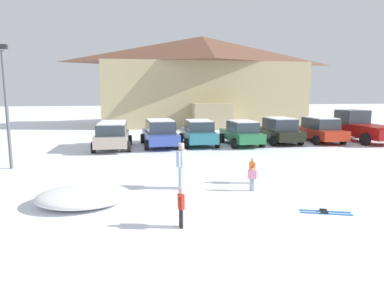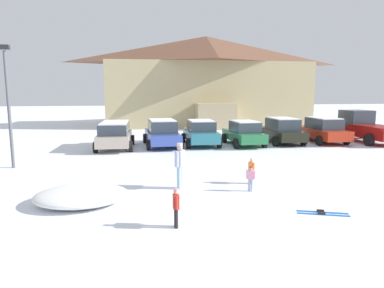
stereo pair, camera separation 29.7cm
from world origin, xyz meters
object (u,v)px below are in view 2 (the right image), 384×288
parked_black_sedan (281,130)px  pair_of_skis (322,213)px  parked_red_sedan (322,130)px  pickup_truck (364,127)px  parked_blue_hatchback (162,133)px  skier_child_in_pink_snowsuit (251,177)px  parked_green_coupe (244,133)px  lamp_post (8,100)px  skier_child_in_red_jacket (176,205)px  plowed_snow_pile (82,195)px  parked_teal_hatchback (201,132)px  skier_child_in_orange_jacket (251,169)px  skier_adult_in_blue_parka (180,163)px  parked_beige_suv (115,134)px  ski_lodge (206,80)px

parked_black_sedan → pair_of_skis: parked_black_sedan is taller
pair_of_skis → parked_red_sedan: bearing=60.3°
parked_black_sedan → pickup_truck: 6.04m
parked_blue_hatchback → skier_child_in_pink_snowsuit: parked_blue_hatchback is taller
parked_green_coupe → lamp_post: size_ratio=0.75×
skier_child_in_red_jacket → plowed_snow_pile: size_ratio=0.36×
parked_teal_hatchback → plowed_snow_pile: (-5.88, -10.98, -0.58)m
skier_child_in_orange_jacket → skier_adult_in_blue_parka: size_ratio=0.59×
parked_beige_suv → parked_green_coupe: (8.23, -0.06, -0.08)m
pickup_truck → skier_child_in_red_jacket: (-14.80, -13.26, -0.40)m
parked_blue_hatchback → lamp_post: size_ratio=0.87×
parked_red_sedan → plowed_snow_pile: 18.19m
parked_green_coupe → pickup_truck: bearing=2.3°
parked_black_sedan → pair_of_skis: 13.93m
parked_beige_suv → pair_of_skis: (6.58, -12.65, -0.87)m
ski_lodge → skier_child_in_orange_jacket: (-3.05, -23.76, -4.08)m
pickup_truck → skier_child_in_pink_snowsuit: size_ratio=6.25×
pickup_truck → parked_black_sedan: bearing=178.0°
parked_beige_suv → lamp_post: (-4.33, -4.79, 2.21)m
skier_child_in_orange_jacket → parked_teal_hatchback: bearing=91.0°
skier_child_in_red_jacket → plowed_snow_pile: bearing=138.5°
parked_black_sedan → skier_child_in_pink_snowsuit: size_ratio=5.00×
skier_child_in_orange_jacket → skier_child_in_red_jacket: (-3.32, -3.79, 0.03)m
parked_blue_hatchback → skier_adult_in_blue_parka: 9.82m
parked_teal_hatchback → pair_of_skis: (1.13, -13.07, -0.82)m
parked_beige_suv → parked_blue_hatchback: 2.96m
skier_child_in_red_jacket → parked_blue_hatchback: bearing=87.3°
parked_green_coupe → skier_adult_in_blue_parka: 10.78m
parked_blue_hatchback → skier_child_in_red_jacket: 13.40m
skier_adult_in_blue_parka → plowed_snow_pile: size_ratio=0.57×
ski_lodge → skier_adult_in_blue_parka: bearing=-103.7°
pickup_truck → lamp_post: 22.13m
skier_adult_in_blue_parka → pickup_truck: bearing=34.2°
ski_lodge → skier_child_in_red_jacket: bearing=-103.0°
parked_black_sedan → lamp_post: 16.44m
pickup_truck → lamp_post: lamp_post is taller
parked_red_sedan → pickup_truck: bearing=-2.8°
ski_lodge → skier_child_in_orange_jacket: 24.30m
parked_teal_hatchback → parked_red_sedan: size_ratio=0.90×
parked_blue_hatchback → skier_child_in_pink_snowsuit: size_ratio=5.39×
parked_blue_hatchback → pair_of_skis: (3.65, -13.07, -0.84)m
parked_teal_hatchback → skier_adult_in_blue_parka: 10.16m
parked_beige_suv → parked_green_coupe: bearing=-0.4°
parked_black_sedan → ski_lodge: bearing=99.7°
skier_child_in_red_jacket → lamp_post: 10.82m
ski_lodge → parked_beige_suv: 17.38m
parked_red_sedan → skier_child_in_red_jacket: size_ratio=4.52×
parked_teal_hatchback → parked_black_sedan: size_ratio=0.96×
parked_teal_hatchback → parked_green_coupe: 2.82m
parked_green_coupe → skier_child_in_red_jacket: size_ratio=3.95×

